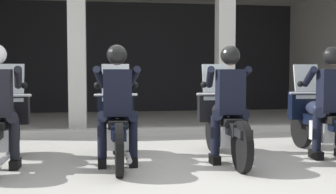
{
  "coord_description": "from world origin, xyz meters",
  "views": [
    {
      "loc": [
        -0.93,
        -5.6,
        1.27
      ],
      "look_at": [
        0.0,
        0.52,
        0.87
      ],
      "focal_mm": 45.77,
      "sensor_mm": 36.0,
      "label": 1
    }
  ],
  "objects": [
    {
      "name": "ground_plane",
      "position": [
        0.0,
        3.0,
        0.0
      ],
      "size": [
        80.0,
        80.0,
        0.0
      ],
      "primitive_type": "plane",
      "color": "#A8A59E"
    },
    {
      "name": "station_building",
      "position": [
        0.09,
        5.65,
        2.17
      ],
      "size": [
        10.3,
        4.77,
        3.42
      ],
      "color": "black",
      "rests_on": "ground"
    },
    {
      "name": "kerb_strip",
      "position": [
        0.09,
        2.71,
        0.06
      ],
      "size": [
        9.8,
        0.24,
        0.12
      ],
      "primitive_type": "cube",
      "color": "#B7B5AD",
      "rests_on": "ground"
    },
    {
      "name": "motorcycle_far_left",
      "position": [
        -2.25,
        0.31,
        0.5
      ],
      "size": [
        0.62,
        2.04,
        1.35
      ],
      "rotation": [
        0.0,
        0.0,
        -0.03
      ],
      "color": "black",
      "rests_on": "ground"
    },
    {
      "name": "motorcycle_center_left",
      "position": [
        -0.75,
        0.23,
        0.5
      ],
      "size": [
        0.62,
        2.04,
        1.35
      ],
      "rotation": [
        0.0,
        0.0,
        0.03
      ],
      "color": "black",
      "rests_on": "ground"
    },
    {
      "name": "police_officer_center_left",
      "position": [
        -0.75,
        -0.05,
        0.94
      ],
      "size": [
        0.63,
        0.61,
        1.58
      ],
      "rotation": [
        0.0,
        0.0,
        0.03
      ],
      "color": "black",
      "rests_on": "ground"
    },
    {
      "name": "motorcycle_center_right",
      "position": [
        0.75,
        0.22,
        0.5
      ],
      "size": [
        0.62,
        2.04,
        1.35
      ],
      "rotation": [
        0.0,
        0.0,
        -0.06
      ],
      "color": "black",
      "rests_on": "ground"
    },
    {
      "name": "police_officer_center_right",
      "position": [
        0.75,
        -0.06,
        0.94
      ],
      "size": [
        0.63,
        0.61,
        1.58
      ],
      "rotation": [
        0.0,
        0.0,
        -0.06
      ],
      "color": "black",
      "rests_on": "ground"
    },
    {
      "name": "motorcycle_far_right",
      "position": [
        2.25,
        0.31,
        0.5
      ],
      "size": [
        0.62,
        2.04,
        1.35
      ],
      "rotation": [
        0.0,
        0.0,
        -0.03
      ],
      "color": "black",
      "rests_on": "ground"
    },
    {
      "name": "police_officer_far_right",
      "position": [
        2.25,
        0.02,
        0.94
      ],
      "size": [
        0.63,
        0.61,
        1.58
      ],
      "rotation": [
        0.0,
        0.0,
        -0.03
      ],
      "color": "black",
      "rests_on": "ground"
    }
  ]
}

